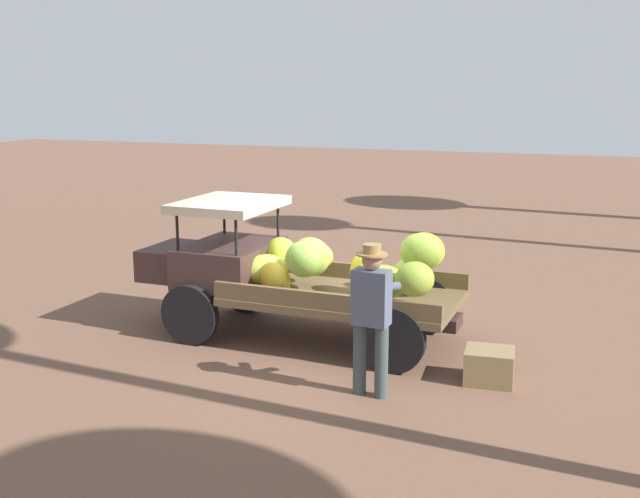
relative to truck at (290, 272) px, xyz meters
name	(u,v)px	position (x,y,z in m)	size (l,w,h in m)	color
ground_plane	(314,337)	(-0.32, -0.09, -0.92)	(60.00, 60.00, 0.00)	brown
truck	(290,272)	(0.00, 0.00, 0.00)	(4.52, 1.93, 1.85)	#402A27
farmer	(371,311)	(-1.61, 1.58, 0.07)	(0.52, 0.47, 1.73)	#3D4848
wooden_crate	(489,366)	(-2.81, 0.74, -0.72)	(0.56, 0.50, 0.40)	olive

